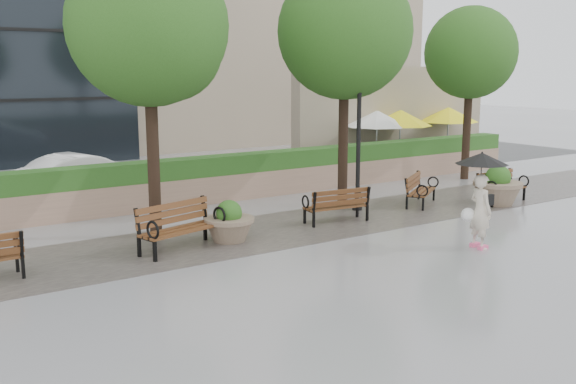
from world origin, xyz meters
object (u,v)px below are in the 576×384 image
bench_1 (181,237)px  bench_4 (501,194)px  car_right (84,174)px  planter_right (497,189)px  bench_2 (336,212)px  lamppost (358,151)px  planter_left (229,225)px  bench_3 (421,196)px  pedestrian (481,191)px

bench_1 → bench_4: bearing=-17.8°
car_right → planter_right: bearing=-145.3°
bench_2 → bench_4: bearing=179.1°
bench_4 → planter_right: bearing=-164.8°
bench_1 → car_right: car_right is taller
bench_2 → car_right: 8.43m
bench_1 → lamppost: size_ratio=0.54×
lamppost → planter_left: bearing=-168.3°
car_right → bench_3: bearing=-146.8°
lamppost → bench_2: bearing=-148.8°
bench_2 → planter_left: planter_left is taller
lamppost → bench_3: bearing=-13.6°
lamppost → car_right: (-5.69, 6.40, -1.00)m
bench_2 → pedestrian: pedestrian is taller
bench_4 → planter_right: planter_right is taller
bench_3 → planter_right: bearing=-66.2°
bench_3 → car_right: size_ratio=0.42×
bench_1 → bench_4: size_ratio=1.16×
planter_right → lamppost: (-3.83, 1.70, 1.21)m
planter_right → lamppost: bearing=156.0°
bench_1 → planter_left: (1.23, 0.09, 0.07)m
planter_right → pedestrian: bearing=-146.1°
planter_left → planter_right: 8.43m
planter_left → pedestrian: pedestrian is taller
bench_1 → lamppost: lamppost is taller
planter_left → car_right: (-1.12, 7.35, 0.29)m
planter_right → bench_3: bearing=146.6°
bench_1 → pedestrian: (5.53, -3.42, 0.97)m
car_right → pedestrian: size_ratio=1.92×
bench_2 → bench_4: (5.60, -0.72, 0.00)m
bench_4 → lamppost: lamppost is taller
bench_2 → lamppost: (1.40, 0.85, 1.40)m
bench_3 → lamppost: bearing=133.6°
pedestrian → lamppost: bearing=5.9°
planter_right → car_right: size_ratio=0.35×
bench_2 → lamppost: bearing=-142.4°
bench_4 → pedestrian: bearing=-151.9°
lamppost → pedestrian: lamppost is taller
bench_2 → car_right: size_ratio=0.43×
bench_3 → bench_4: size_ratio=0.97×
bench_1 → planter_left: 1.24m
bench_4 → planter_left: 8.79m
bench_3 → planter_right: size_ratio=1.23×
planter_left → pedestrian: size_ratio=0.55×
lamppost → car_right: bearing=131.6°
bench_1 → bench_3: bench_1 is taller
planter_right → pedestrian: (-4.10, -2.75, 0.82)m
bench_1 → pedestrian: size_ratio=0.97×
planter_left → car_right: 7.44m
bench_4 → bench_3: bearing=149.1°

